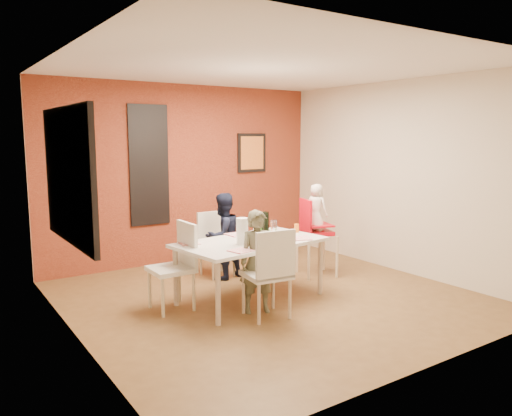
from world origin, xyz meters
TOP-DOWN VIEW (x-y plane):
  - ground at (0.00, 0.00)m, footprint 4.50×4.50m
  - ceiling at (0.00, 0.00)m, footprint 4.50×4.50m
  - wall_back at (0.00, 2.25)m, footprint 4.50×0.02m
  - wall_front at (0.00, -2.25)m, footprint 4.50×0.02m
  - wall_left at (-2.25, 0.00)m, footprint 0.02×4.50m
  - wall_right at (2.25, 0.00)m, footprint 0.02×4.50m
  - brick_accent_wall at (0.00, 2.23)m, footprint 4.50×0.02m
  - picture_window_frame at (-2.22, 0.20)m, footprint 0.05×1.70m
  - picture_window_pane at (-2.21, 0.20)m, footprint 0.02×1.55m
  - glassblock_strip at (-0.60, 2.21)m, footprint 0.55×0.03m
  - glassblock_surround at (-0.60, 2.21)m, footprint 0.60×0.03m
  - art_print_frame at (1.20, 2.21)m, footprint 0.54×0.03m
  - art_print_canvas at (1.20, 2.19)m, footprint 0.44×0.01m
  - dining_table at (-0.24, 0.05)m, footprint 1.82×1.16m
  - chair_near at (-0.42, -0.59)m, footprint 0.50×0.50m
  - chair_far at (-0.06, 1.25)m, footprint 0.42×0.42m
  - chair_left at (-1.07, 0.27)m, footprint 0.45×0.45m
  - high_chair at (1.06, 0.44)m, footprint 0.55×0.55m
  - child_near at (-0.40, -0.34)m, footprint 0.48×0.40m
  - child_far at (-0.06, 1.01)m, footprint 0.66×0.56m
  - toddler at (1.09, 0.43)m, footprint 0.29×0.36m
  - plate_near_left at (-0.63, -0.34)m, footprint 0.26×0.26m
  - plate_far_mid at (-0.20, 0.43)m, footprint 0.25×0.25m
  - plate_near_right at (0.30, -0.19)m, footprint 0.32×0.32m
  - plate_far_left at (-0.91, 0.30)m, footprint 0.23×0.23m
  - salad_bowl_a at (-0.06, -0.07)m, footprint 0.28×0.28m
  - salad_bowl_b at (0.12, 0.29)m, footprint 0.30×0.30m
  - wine_bottle at (0.01, 0.10)m, footprint 0.08×0.08m
  - wine_glass_a at (-0.30, -0.14)m, footprint 0.07×0.07m
  - wine_glass_b at (0.07, 0.02)m, footprint 0.08×0.08m
  - paper_towel_roll at (-0.43, -0.06)m, footprint 0.13×0.13m
  - condiment_red at (-0.17, 0.03)m, footprint 0.03×0.03m
  - condiment_green at (-0.04, 0.14)m, footprint 0.04×0.04m
  - condiment_brown at (-0.17, 0.05)m, footprint 0.04×0.04m
  - sippy_cup at (0.53, 0.16)m, footprint 0.06×0.06m

SIDE VIEW (x-z plane):
  - ground at x=0.00m, z-range 0.00..0.00m
  - chair_far at x=-0.06m, z-range 0.05..0.93m
  - chair_near at x=-0.42m, z-range 0.06..1.03m
  - chair_left at x=-1.07m, z-range 0.06..1.03m
  - child_near at x=-0.40m, z-range 0.00..1.13m
  - child_far at x=-0.06m, z-range 0.00..1.17m
  - high_chair at x=1.06m, z-range 0.11..1.18m
  - dining_table at x=-0.24m, z-range 0.29..1.01m
  - plate_far_left at x=-0.91m, z-range 0.71..0.72m
  - plate_near_left at x=-0.63m, z-range 0.71..0.73m
  - plate_far_mid at x=-0.20m, z-range 0.71..0.73m
  - plate_near_right at x=0.30m, z-range 0.71..0.73m
  - salad_bowl_a at x=-0.06m, z-range 0.71..0.77m
  - salad_bowl_b at x=0.12m, z-range 0.71..0.77m
  - sippy_cup at x=0.53m, z-range 0.71..0.82m
  - condiment_red at x=-0.17m, z-range 0.71..0.85m
  - condiment_green at x=-0.04m, z-range 0.71..0.85m
  - condiment_brown at x=-0.17m, z-range 0.71..0.87m
  - wine_glass_a at x=-0.30m, z-range 0.71..0.91m
  - wine_glass_b at x=0.07m, z-range 0.71..0.93m
  - paper_towel_roll at x=-0.43m, z-range 0.71..1.01m
  - wine_bottle at x=0.01m, z-range 0.71..1.03m
  - toddler at x=1.09m, z-range 0.63..1.28m
  - wall_back at x=0.00m, z-range 0.00..2.70m
  - wall_front at x=0.00m, z-range 0.00..2.70m
  - wall_left at x=-2.25m, z-range 0.00..2.70m
  - wall_right at x=2.25m, z-range 0.00..2.70m
  - brick_accent_wall at x=0.00m, z-range 0.00..2.70m
  - glassblock_strip at x=-0.60m, z-range 0.65..2.35m
  - glassblock_surround at x=-0.60m, z-range 0.62..2.38m
  - picture_window_frame at x=-2.22m, z-range 0.90..2.20m
  - picture_window_pane at x=-2.21m, z-range 0.98..2.12m
  - art_print_frame at x=1.20m, z-range 1.33..1.97m
  - art_print_canvas at x=1.20m, z-range 1.38..1.92m
  - ceiling at x=0.00m, z-range 2.69..2.71m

